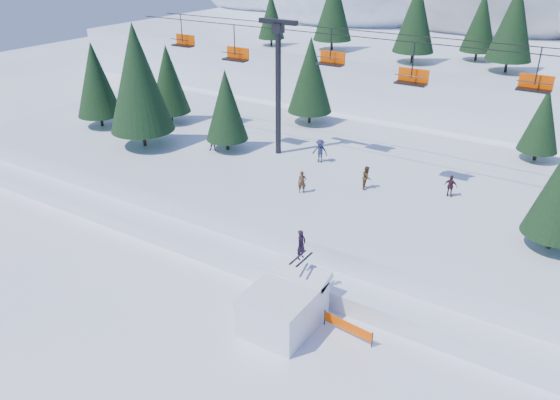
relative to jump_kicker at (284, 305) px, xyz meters
The scene contains 10 objects.
ground 3.14m from the jump_kicker, 112.78° to the right, with size 160.00×160.00×0.00m, color white.
mid_shelf 15.37m from the jump_kicker, 94.19° to the left, with size 70.00×22.00×2.50m, color white.
berm 5.48m from the jump_kicker, 101.90° to the left, with size 70.00×6.00×1.10m, color white.
mountain_ridge 71.45m from the jump_kicker, 95.00° to the left, with size 119.00×60.00×26.46m.
jump_kicker is the anchor object (origin of this frame).
chairlift 17.39m from the jump_kicker, 90.65° to the left, with size 46.00×3.21×10.28m.
conifer_stand 16.61m from the jump_kicker, 86.09° to the left, with size 61.51×17.92×9.96m.
distant_skiers 15.20m from the jump_kicker, 102.60° to the left, with size 27.61×10.18×1.84m.
banner_near 3.38m from the jump_kicker, 16.83° to the left, with size 2.84×0.37×0.90m.
banner_far 7.66m from the jump_kicker, 24.90° to the left, with size 2.85×0.32×0.90m.
Camera 1 is at (13.10, -16.58, 18.13)m, focal length 35.00 mm.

